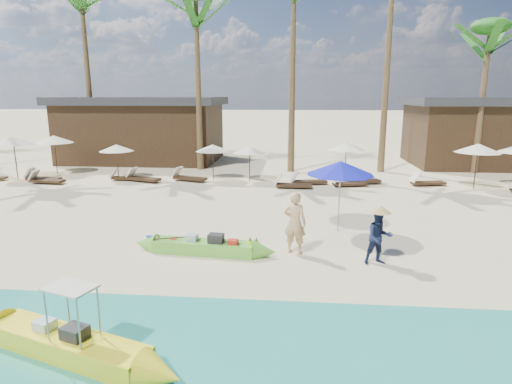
# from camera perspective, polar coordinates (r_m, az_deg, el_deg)

# --- Properties ---
(ground) EXTENTS (240.00, 240.00, 0.00)m
(ground) POSITION_cam_1_polar(r_m,az_deg,el_deg) (12.22, -6.30, -8.55)
(ground) COLOR beige
(ground) RESTS_ON ground
(wet_sand_strip) EXTENTS (240.00, 4.50, 0.01)m
(wet_sand_strip) POSITION_cam_1_polar(r_m,az_deg,el_deg) (7.93, -13.92, -21.60)
(wet_sand_strip) COLOR tan
(wet_sand_strip) RESTS_ON ground
(green_canoe) EXTENTS (4.69, 0.89, 0.60)m
(green_canoe) POSITION_cam_1_polar(r_m,az_deg,el_deg) (12.41, -6.99, -7.23)
(green_canoe) COLOR #64B938
(green_canoe) RESTS_ON ground
(yellow_canoe) EXTENTS (4.99, 1.95, 1.34)m
(yellow_canoe) POSITION_cam_1_polar(r_m,az_deg,el_deg) (8.51, -23.84, -18.07)
(yellow_canoe) COLOR yellow
(yellow_canoe) RESTS_ON ground
(tourist) EXTENTS (0.76, 0.61, 1.81)m
(tourist) POSITION_cam_1_polar(r_m,az_deg,el_deg) (12.17, 5.21, -4.10)
(tourist) COLOR tan
(tourist) RESTS_ON ground
(vendor_green) EXTENTS (0.82, 0.69, 1.49)m
(vendor_green) POSITION_cam_1_polar(r_m,az_deg,el_deg) (11.86, 16.08, -5.83)
(vendor_green) COLOR #161E3D
(vendor_green) RESTS_ON ground
(blue_umbrella) EXTENTS (2.20, 2.20, 2.37)m
(blue_umbrella) POSITION_cam_1_polar(r_m,az_deg,el_deg) (14.06, 11.21, 3.17)
(blue_umbrella) COLOR #99999E
(blue_umbrella) RESTS_ON ground
(resort_parasol_2) EXTENTS (2.23, 2.23, 2.29)m
(resort_parasol_2) POSITION_cam_1_polar(r_m,az_deg,el_deg) (26.36, -29.64, 5.99)
(resort_parasol_2) COLOR #3B2718
(resort_parasol_2) RESTS_ON ground
(resort_parasol_3) EXTENTS (2.13, 2.13, 2.20)m
(resort_parasol_3) POSITION_cam_1_polar(r_m,az_deg,el_deg) (27.00, -25.35, 6.37)
(resort_parasol_3) COLOR #3B2718
(resort_parasol_3) RESTS_ON ground
(lounger_3_left) EXTENTS (1.88, 0.67, 0.63)m
(lounger_3_left) POSITION_cam_1_polar(r_m,az_deg,el_deg) (25.07, -26.72, 1.73)
(lounger_3_left) COLOR #3B2718
(lounger_3_left) RESTS_ON ground
(lounger_3_right) EXTENTS (1.83, 0.70, 0.61)m
(lounger_3_right) POSITION_cam_1_polar(r_m,az_deg,el_deg) (24.37, -26.28, 1.47)
(lounger_3_right) COLOR #3B2718
(lounger_3_right) RESTS_ON ground
(resort_parasol_4) EXTENTS (1.82, 1.82, 1.87)m
(resort_parasol_4) POSITION_cam_1_polar(r_m,az_deg,el_deg) (24.03, -18.11, 5.61)
(resort_parasol_4) COLOR #3B2718
(resort_parasol_4) RESTS_ON ground
(lounger_4_left) EXTENTS (1.95, 1.15, 0.63)m
(lounger_4_left) POSITION_cam_1_polar(r_m,az_deg,el_deg) (23.14, -14.97, 1.86)
(lounger_4_left) COLOR #3B2718
(lounger_4_left) RESTS_ON ground
(lounger_4_right) EXTENTS (1.66, 0.61, 0.55)m
(lounger_4_right) POSITION_cam_1_polar(r_m,az_deg,el_deg) (23.75, -17.12, 1.93)
(lounger_4_right) COLOR #3B2718
(lounger_4_right) RESTS_ON ground
(resort_parasol_5) EXTENTS (1.84, 1.84, 1.89)m
(resort_parasol_5) POSITION_cam_1_polar(r_m,az_deg,el_deg) (22.79, -5.80, 5.87)
(resort_parasol_5) COLOR #3B2718
(resort_parasol_5) RESTS_ON ground
(lounger_5_left) EXTENTS (1.96, 1.15, 0.64)m
(lounger_5_left) POSITION_cam_1_polar(r_m,az_deg,el_deg) (22.81, -9.09, 1.99)
(lounger_5_left) COLOR #3B2718
(lounger_5_left) RESTS_ON ground
(resort_parasol_6) EXTENTS (1.79, 1.79, 1.85)m
(resort_parasol_6) POSITION_cam_1_polar(r_m,az_deg,el_deg) (22.30, -0.87, 5.68)
(resort_parasol_6) COLOR #3B2718
(resort_parasol_6) RESTS_ON ground
(lounger_6_left) EXTENTS (1.83, 0.63, 0.62)m
(lounger_6_left) POSITION_cam_1_polar(r_m,az_deg,el_deg) (20.84, 4.74, 1.06)
(lounger_6_left) COLOR #3B2718
(lounger_6_left) RESTS_ON ground
(lounger_6_right) EXTENTS (1.92, 0.95, 0.63)m
(lounger_6_right) POSITION_cam_1_polar(r_m,az_deg,el_deg) (21.73, 6.77, 1.51)
(lounger_6_right) COLOR #3B2718
(lounger_6_right) RESTS_ON ground
(resort_parasol_7) EXTENTS (1.96, 1.96, 2.02)m
(resort_parasol_7) POSITION_cam_1_polar(r_m,az_deg,el_deg) (22.94, 11.96, 6.00)
(resort_parasol_7) COLOR #3B2718
(resort_parasol_7) RESTS_ON ground
(lounger_7_left) EXTENTS (1.83, 0.92, 0.60)m
(lounger_7_left) POSITION_cam_1_polar(r_m,az_deg,el_deg) (21.64, 12.08, 1.24)
(lounger_7_left) COLOR #3B2718
(lounger_7_left) RESTS_ON ground
(lounger_7_right) EXTENTS (1.95, 1.07, 0.63)m
(lounger_7_right) POSITION_cam_1_polar(r_m,az_deg,el_deg) (22.31, 13.73, 1.53)
(lounger_7_right) COLOR #3B2718
(lounger_7_right) RESTS_ON ground
(resort_parasol_8) EXTENTS (2.12, 2.12, 2.19)m
(resort_parasol_8) POSITION_cam_1_polar(r_m,az_deg,el_deg) (22.94, 27.49, 5.21)
(resort_parasol_8) COLOR #3B2718
(resort_parasol_8) RESTS_ON ground
(lounger_8_left) EXTENTS (1.83, 0.88, 0.60)m
(lounger_8_left) POSITION_cam_1_polar(r_m,az_deg,el_deg) (22.97, 21.71, 1.27)
(lounger_8_left) COLOR #3B2718
(lounger_8_left) RESTS_ON ground
(palm_2) EXTENTS (2.08, 2.08, 11.33)m
(palm_2) POSITION_cam_1_polar(r_m,az_deg,el_deg) (29.55, -22.12, 21.17)
(palm_2) COLOR brown
(palm_2) RESTS_ON ground
(palm_3) EXTENTS (2.08, 2.08, 10.52)m
(palm_3) POSITION_cam_1_polar(r_m,az_deg,el_deg) (26.38, -7.96, 21.73)
(palm_3) COLOR brown
(palm_3) RESTS_ON ground
(palm_4) EXTENTS (2.08, 2.08, 11.70)m
(palm_4) POSITION_cam_1_polar(r_m,az_deg,el_deg) (25.65, 5.06, 24.04)
(palm_4) COLOR brown
(palm_4) RESTS_ON ground
(palm_6) EXTENTS (2.08, 2.08, 8.51)m
(palm_6) POSITION_cam_1_polar(r_m,az_deg,el_deg) (27.86, 28.57, 16.72)
(palm_6) COLOR brown
(palm_6) RESTS_ON ground
(pavilion_west) EXTENTS (10.80, 6.60, 4.30)m
(pavilion_west) POSITION_cam_1_polar(r_m,az_deg,el_deg) (30.54, -14.81, 8.18)
(pavilion_west) COLOR #3B2718
(pavilion_west) RESTS_ON ground
(pavilion_east) EXTENTS (8.80, 6.60, 4.30)m
(pavilion_east) POSITION_cam_1_polar(r_m,az_deg,el_deg) (31.01, 27.46, 7.25)
(pavilion_east) COLOR #3B2718
(pavilion_east) RESTS_ON ground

